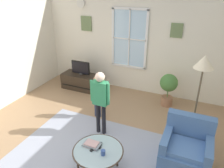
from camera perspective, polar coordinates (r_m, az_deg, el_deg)
ground_plane at (r=4.17m, az=-7.92°, el=-18.14°), size 5.83×6.42×0.02m
back_wall at (r=5.94m, az=6.35°, el=10.38°), size 5.23×0.17×2.64m
area_rug at (r=4.19m, az=-3.45°, el=-17.38°), size 2.99×1.98×0.01m
tv_stand at (r=6.34m, az=-7.90°, el=0.66°), size 1.10×0.49×0.44m
television at (r=6.18m, az=-8.14°, el=4.20°), size 0.54×0.08×0.39m
armchair at (r=3.92m, az=18.52°, el=-16.17°), size 0.76×0.74×0.87m
coffee_table at (r=3.59m, az=-3.63°, el=-17.02°), size 0.80×0.80×0.45m
book_stack at (r=3.64m, az=-5.26°, el=-15.28°), size 0.28×0.18×0.06m
cup at (r=3.47m, az=-2.33°, el=-17.31°), size 0.07×0.07×0.09m
remote_near_books at (r=3.64m, az=-3.09°, el=-15.59°), size 0.07×0.15×0.02m
remote_near_cup at (r=3.59m, az=-4.86°, el=-16.30°), size 0.06×0.14×0.02m
person_pink_shirt at (r=4.81m, az=-3.86°, el=-2.03°), size 0.30×0.14×1.01m
person_green_shirt at (r=4.19m, az=-3.03°, el=-3.28°), size 0.40×0.18×1.33m
potted_plant_by_window at (r=5.49m, az=14.40°, el=-0.56°), size 0.43×0.43×0.83m
floor_lamp at (r=3.85m, az=22.38°, el=2.84°), size 0.32×0.32×1.78m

